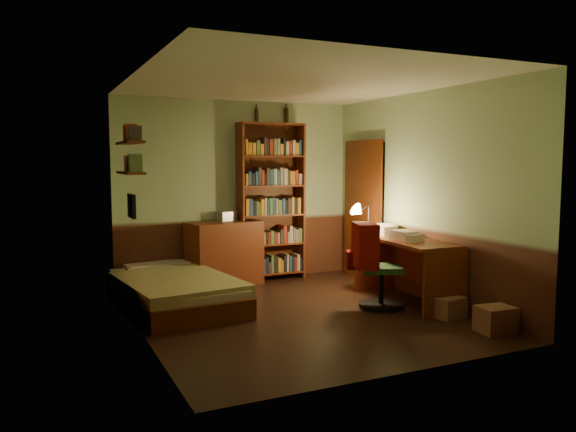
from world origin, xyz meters
name	(u,v)px	position (x,y,z in m)	size (l,w,h in m)	color
floor	(297,314)	(0.00, 0.00, -0.01)	(3.50, 4.00, 0.02)	black
ceiling	(298,81)	(0.00, 0.00, 2.61)	(3.50, 4.00, 0.02)	silver
wall_back	(237,191)	(0.00, 2.01, 1.30)	(3.50, 0.02, 2.60)	#9FBB8F
wall_left	(137,205)	(-1.76, 0.00, 1.30)	(0.02, 4.00, 2.60)	#9FBB8F
wall_right	(424,196)	(1.76, 0.00, 1.30)	(0.02, 4.00, 2.60)	#9FBB8F
wall_front	(407,216)	(0.00, -2.01, 1.30)	(3.50, 0.02, 2.60)	#9FBB8F
doorway	(364,212)	(1.72, 1.30, 1.00)	(0.06, 0.90, 2.00)	black
door_trim	(362,212)	(1.69, 1.30, 1.00)	(0.02, 0.98, 2.08)	#441C09
bed	(174,279)	(-1.19, 0.97, 0.32)	(1.14, 2.13, 0.63)	olive
dresser	(224,253)	(-0.28, 1.76, 0.45)	(1.01, 0.50, 0.90)	#5C2612
mini_stereo	(227,216)	(-0.20, 1.89, 0.96)	(0.24, 0.19, 0.13)	#B2B2B7
bookshelf	(271,202)	(0.47, 1.85, 1.14)	(0.98, 0.30, 2.28)	#5C2612
bottle_left	(257,116)	(0.29, 1.96, 2.38)	(0.06, 0.06, 0.21)	black
bottle_right	(286,116)	(0.76, 1.96, 2.40)	(0.06, 0.06, 0.23)	black
desk	(406,271)	(1.44, -0.10, 0.39)	(0.61, 1.47, 0.79)	#5C2612
paper_stack	(387,228)	(1.59, 0.54, 0.84)	(0.21, 0.28, 0.11)	silver
desk_lamp	(369,213)	(1.36, 0.63, 1.05)	(0.16, 0.16, 0.53)	black
office_chair	(381,270)	(1.02, -0.18, 0.45)	(0.45, 0.40, 0.91)	#285028
red_jacket	(365,210)	(0.79, -0.16, 1.17)	(0.24, 0.45, 0.53)	maroon
wall_shelf_lower	(131,173)	(-1.64, 1.10, 1.60)	(0.20, 0.90, 0.03)	#5C2612
wall_shelf_upper	(130,143)	(-1.64, 1.10, 1.95)	(0.20, 0.90, 0.03)	#5C2612
framed_picture	(132,206)	(-1.72, 0.60, 1.25)	(0.04, 0.32, 0.26)	black
cardboard_box_a	(496,319)	(1.53, -1.48, 0.13)	(0.35, 0.28, 0.27)	brown
cardboard_box_b	(448,307)	(1.46, -0.86, 0.12)	(0.33, 0.27, 0.23)	brown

